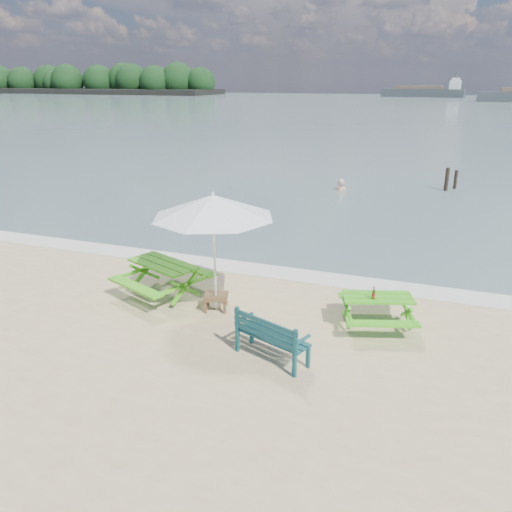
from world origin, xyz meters
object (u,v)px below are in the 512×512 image
(picnic_table_left, at_px, (164,280))
(swimmer, at_px, (340,198))
(picnic_table_right, at_px, (377,312))
(side_table, at_px, (216,302))
(park_bench, at_px, (272,346))
(patio_umbrella, at_px, (213,206))
(beer_bottle, at_px, (373,295))

(picnic_table_left, bearing_deg, swimmer, 82.69)
(picnic_table_right, height_order, side_table, picnic_table_right)
(park_bench, bearing_deg, picnic_table_right, 50.57)
(picnic_table_left, relative_size, side_table, 3.64)
(picnic_table_left, xyz_separation_m, patio_umbrella, (1.48, -0.28, 1.99))
(beer_bottle, bearing_deg, picnic_table_left, 179.69)
(patio_umbrella, xyz_separation_m, beer_bottle, (3.41, 0.26, -1.62))
(side_table, xyz_separation_m, swimmer, (0.22, 13.50, -0.53))
(swimmer, bearing_deg, picnic_table_right, -76.01)
(picnic_table_left, height_order, patio_umbrella, patio_umbrella)
(picnic_table_right, bearing_deg, patio_umbrella, -173.29)
(park_bench, bearing_deg, patio_umbrella, 139.43)
(beer_bottle, bearing_deg, side_table, -175.72)
(park_bench, height_order, side_table, park_bench)
(picnic_table_right, xyz_separation_m, swimmer, (-3.26, 13.09, -0.67))
(picnic_table_right, bearing_deg, beer_bottle, -116.76)
(picnic_table_left, height_order, swimmer, picnic_table_left)
(picnic_table_left, distance_m, park_bench, 3.81)
(side_table, xyz_separation_m, beer_bottle, (3.41, 0.26, 0.58))
(park_bench, relative_size, patio_umbrella, 0.45)
(park_bench, distance_m, swimmer, 15.18)
(picnic_table_right, bearing_deg, picnic_table_left, -178.52)
(picnic_table_right, distance_m, patio_umbrella, 4.07)
(picnic_table_left, relative_size, picnic_table_right, 1.25)
(picnic_table_right, distance_m, side_table, 3.51)
(picnic_table_left, height_order, beer_bottle, beer_bottle)
(park_bench, relative_size, side_table, 2.27)
(picnic_table_right, height_order, park_bench, park_bench)
(picnic_table_left, xyz_separation_m, beer_bottle, (4.88, -0.03, 0.37))
(patio_umbrella, height_order, beer_bottle, patio_umbrella)
(picnic_table_left, bearing_deg, side_table, -10.80)
(patio_umbrella, height_order, swimmer, patio_umbrella)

